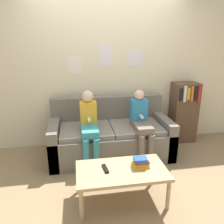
# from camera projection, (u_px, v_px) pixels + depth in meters

# --- Properties ---
(ground_plane) EXTENTS (10.00, 10.00, 0.00)m
(ground_plane) POSITION_uv_depth(u_px,v_px,m) (117.00, 172.00, 3.05)
(ground_plane) COLOR #937A56
(wall_back) EXTENTS (8.00, 0.06, 2.60)m
(wall_back) POSITION_uv_depth(u_px,v_px,m) (105.00, 69.00, 3.66)
(wall_back) COLOR beige
(wall_back) RESTS_ON ground_plane
(couch) EXTENTS (1.85, 0.86, 0.88)m
(couch) POSITION_uv_depth(u_px,v_px,m) (111.00, 137.00, 3.47)
(couch) COLOR #6B665B
(couch) RESTS_ON ground_plane
(coffee_table) EXTENTS (1.00, 0.55, 0.39)m
(coffee_table) POSITION_uv_depth(u_px,v_px,m) (122.00, 173.00, 2.42)
(coffee_table) COLOR tan
(coffee_table) RESTS_ON ground_plane
(person_left) EXTENTS (0.24, 0.58, 1.07)m
(person_left) POSITION_uv_depth(u_px,v_px,m) (89.00, 125.00, 3.12)
(person_left) COLOR teal
(person_left) RESTS_ON ground_plane
(person_right) EXTENTS (0.24, 0.58, 1.06)m
(person_right) POSITION_uv_depth(u_px,v_px,m) (141.00, 123.00, 3.25)
(person_right) COLOR #756656
(person_right) RESTS_ON ground_plane
(tv_remote) EXTENTS (0.06, 0.17, 0.02)m
(tv_remote) POSITION_uv_depth(u_px,v_px,m) (105.00, 169.00, 2.40)
(tv_remote) COLOR black
(tv_remote) RESTS_ON coffee_table
(book_stack) EXTENTS (0.18, 0.15, 0.11)m
(book_stack) POSITION_uv_depth(u_px,v_px,m) (141.00, 163.00, 2.45)
(book_stack) COLOR gold
(book_stack) RESTS_ON coffee_table
(bookshelf) EXTENTS (0.43, 0.34, 1.07)m
(bookshelf) POSITION_uv_depth(u_px,v_px,m) (183.00, 112.00, 3.91)
(bookshelf) COLOR brown
(bookshelf) RESTS_ON ground_plane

